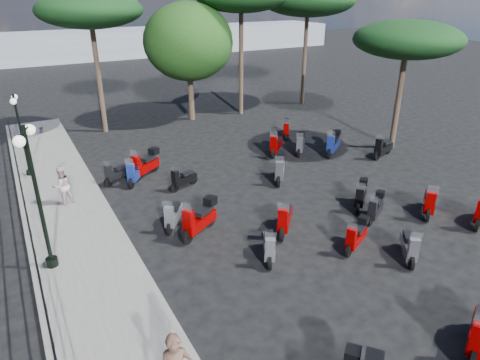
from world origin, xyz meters
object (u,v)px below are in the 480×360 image
scooter_8 (356,236)px  scooter_20 (375,208)px  scooter_3 (173,216)px  scooter_27 (300,144)px  pine_2 (90,10)px  scooter_15 (280,169)px  scooter_12 (479,333)px  scooter_10 (183,179)px  scooter_24 (429,202)px  broadleaf_tree (189,42)px  scooter_2 (269,247)px  scooter_9 (200,220)px  scooter_19 (409,247)px  pedestrian_far (62,186)px  scooter_14 (361,196)px  lamp_post_2 (21,130)px  scooter_5 (135,173)px  pine_1 (308,0)px  lamp_post_1 (37,191)px  pine_3 (408,40)px  scooter_21 (286,129)px  scooter_16 (276,145)px  scooter_26 (333,144)px  scooter_4 (116,174)px  scooter_25 (383,148)px

scooter_8 → scooter_20: bearing=-86.7°
scooter_3 → scooter_27: scooter_3 is taller
pine_2 → scooter_15: bearing=-65.0°
scooter_12 → scooter_27: size_ratio=1.31×
scooter_10 → pine_2: pine_2 is taller
scooter_24 → pine_2: size_ratio=0.19×
scooter_12 → broadleaf_tree: 21.37m
scooter_2 → scooter_27: scooter_27 is taller
scooter_9 → scooter_19: scooter_9 is taller
pedestrian_far → scooter_10: bearing=156.5°
scooter_2 → scooter_9: bearing=-32.0°
scooter_2 → scooter_14: bearing=-135.8°
pedestrian_far → broadleaf_tree: 13.12m
lamp_post_2 → scooter_10: (5.52, -4.33, -1.79)m
scooter_5 → pine_1: bearing=-116.0°
scooter_20 → lamp_post_1: bearing=47.0°
scooter_2 → scooter_9: size_ratio=0.85×
lamp_post_2 → pine_3: size_ratio=0.56×
scooter_2 → scooter_10: scooter_2 is taller
scooter_14 → scooter_27: (1.47, 5.87, 0.01)m
scooter_10 → scooter_20: size_ratio=1.06×
scooter_8 → scooter_21: (4.46, 10.40, 0.00)m
scooter_2 → scooter_10: bearing=-56.4°
scooter_14 → scooter_20: (-0.22, -0.98, -0.03)m
scooter_27 → scooter_21: bearing=-67.5°
scooter_19 → pine_1: (8.92, 17.52, 6.54)m
lamp_post_2 → scooter_12: lamp_post_2 is taller
pine_3 → scooter_2: bearing=-153.8°
scooter_16 → scooter_21: scooter_16 is taller
scooter_10 → pine_3: size_ratio=0.22×
scooter_14 → pine_3: size_ratio=0.21×
scooter_9 → scooter_16: (6.49, 5.20, -0.07)m
scooter_2 → scooter_10: size_ratio=1.00×
scooter_19 → pine_3: bearing=-95.5°
pedestrian_far → scooter_21: size_ratio=1.13×
scooter_9 → broadleaf_tree: broadleaf_tree is taller
scooter_16 → pedestrian_far: bearing=51.2°
scooter_24 → scooter_20: bearing=32.8°
scooter_8 → scooter_27: bearing=-51.0°
broadleaf_tree → pine_2: size_ratio=0.92×
scooter_26 → scooter_3: bearing=71.2°
pine_2 → scooter_26: bearing=-45.6°
broadleaf_tree → pine_1: 8.95m
scooter_10 → scooter_15: (3.97, -1.28, 0.12)m
scooter_4 → scooter_25: 12.74m
lamp_post_2 → scooter_4: size_ratio=2.68×
scooter_14 → scooter_9: bearing=39.8°
scooter_10 → scooter_25: (10.01, -1.39, 0.07)m
scooter_3 → scooter_26: size_ratio=0.89×
scooter_2 → scooter_4: bearing=-41.5°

